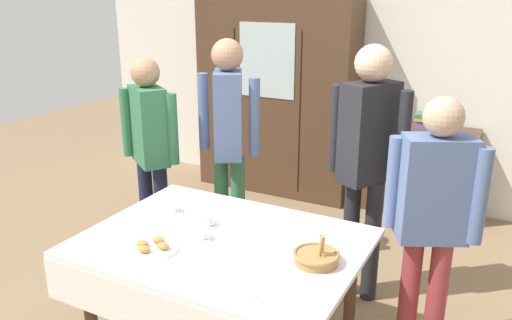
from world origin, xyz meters
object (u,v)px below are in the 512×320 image
(tea_cup_mid_right, at_px, (171,208))
(spoon_front_edge, at_px, (274,241))
(spoon_near_left, at_px, (249,294))
(wall_cabinet, at_px, (276,97))
(book_stack, at_px, (423,120))
(bookshelf_low, at_px, (418,170))
(tea_cup_front_edge, at_px, (206,222))
(pastry_plate, at_px, (152,247))
(person_behind_table_right, at_px, (433,210))
(tea_cup_center, at_px, (200,235))
(person_behind_table_left, at_px, (229,130))
(person_beside_shelf, at_px, (150,141))
(bread_basket, at_px, (316,257))
(person_near_right_end, at_px, (367,150))
(spoon_far_left, at_px, (121,234))
(dining_table, at_px, (219,258))

(tea_cup_mid_right, relative_size, spoon_front_edge, 1.09)
(spoon_near_left, bearing_deg, tea_cup_mid_right, 146.30)
(wall_cabinet, distance_m, book_stack, 1.48)
(wall_cabinet, distance_m, bookshelf_low, 1.59)
(bookshelf_low, bearing_deg, book_stack, -116.57)
(tea_cup_front_edge, distance_m, pastry_plate, 0.39)
(pastry_plate, relative_size, person_behind_table_right, 0.18)
(tea_cup_mid_right, xyz_separation_m, tea_cup_center, (0.37, -0.23, 0.00))
(tea_cup_front_edge, relative_size, pastry_plate, 0.46)
(tea_cup_center, xyz_separation_m, pastry_plate, (-0.16, -0.22, -0.01))
(tea_cup_center, xyz_separation_m, spoon_near_left, (0.50, -0.35, -0.02))
(spoon_near_left, xyz_separation_m, person_behind_table_left, (-0.95, 1.42, 0.32))
(tea_cup_center, distance_m, spoon_front_edge, 0.41)
(spoon_near_left, xyz_separation_m, person_beside_shelf, (-1.49, 1.17, 0.22))
(wall_cabinet, relative_size, spoon_front_edge, 16.83)
(tea_cup_mid_right, relative_size, person_behind_table_left, 0.08)
(bread_basket, relative_size, person_near_right_end, 0.14)
(tea_cup_front_edge, height_order, pastry_plate, tea_cup_front_edge)
(bread_basket, distance_m, spoon_far_left, 1.12)
(person_behind_table_left, distance_m, person_beside_shelf, 0.61)
(bookshelf_low, distance_m, bread_basket, 2.62)
(tea_cup_mid_right, bearing_deg, dining_table, -23.75)
(tea_cup_mid_right, height_order, bread_basket, bread_basket)
(tea_cup_front_edge, bearing_deg, spoon_far_left, -138.86)
(bookshelf_low, distance_m, person_near_right_end, 1.77)
(tea_cup_front_edge, distance_m, spoon_near_left, 0.76)
(spoon_far_left, bearing_deg, pastry_plate, -11.69)
(dining_table, height_order, book_stack, book_stack)
(pastry_plate, bearing_deg, spoon_front_edge, 35.94)
(wall_cabinet, relative_size, tea_cup_mid_right, 15.40)
(bookshelf_low, distance_m, tea_cup_front_edge, 2.63)
(person_behind_table_left, bearing_deg, person_beside_shelf, -155.50)
(spoon_front_edge, xyz_separation_m, spoon_near_left, (0.13, -0.52, 0.00))
(person_beside_shelf, distance_m, person_behind_table_right, 2.14)
(wall_cabinet, bearing_deg, person_beside_shelf, -96.59)
(tea_cup_center, height_order, pastry_plate, tea_cup_center)
(spoon_far_left, bearing_deg, spoon_near_left, -11.42)
(spoon_front_edge, bearing_deg, wall_cabinet, 115.48)
(pastry_plate, distance_m, person_near_right_end, 1.50)
(dining_table, height_order, pastry_plate, pastry_plate)
(book_stack, bearing_deg, wall_cabinet, -178.04)
(wall_cabinet, height_order, spoon_far_left, wall_cabinet)
(tea_cup_center, distance_m, person_behind_table_left, 1.20)
(book_stack, xyz_separation_m, tea_cup_mid_right, (-1.06, -2.43, -0.15))
(bread_basket, distance_m, person_near_right_end, 1.00)
(wall_cabinet, relative_size, tea_cup_center, 15.40)
(tea_cup_front_edge, xyz_separation_m, tea_cup_center, (0.07, -0.16, 0.00))
(tea_cup_front_edge, xyz_separation_m, person_near_right_end, (0.70, 0.85, 0.31))
(dining_table, height_order, tea_cup_front_edge, tea_cup_front_edge)
(wall_cabinet, height_order, spoon_near_left, wall_cabinet)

